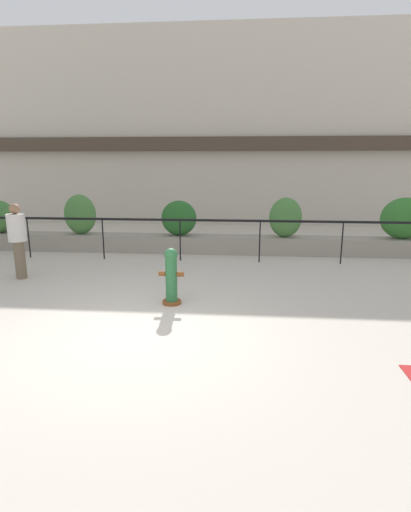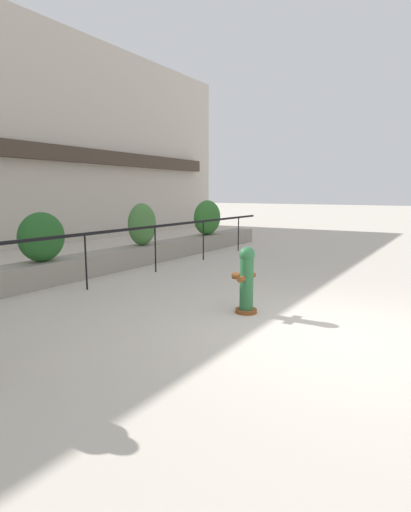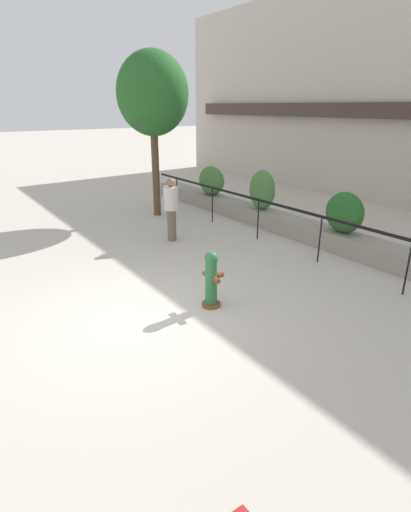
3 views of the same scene
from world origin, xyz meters
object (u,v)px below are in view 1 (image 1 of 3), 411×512
hedge_bush_1 (80,214)px  hedge_bush_4 (404,218)px  hedge_bush_3 (286,217)px  pedestrian (17,236)px  hedge_bush_2 (179,218)px  fire_hydrant (171,276)px

hedge_bush_1 → hedge_bush_4: bearing=0.0°
hedge_bush_3 → pedestrian: 7.07m
hedge_bush_2 → pedestrian: bearing=-136.2°
pedestrian → hedge_bush_3: bearing=26.1°
hedge_bush_3 → fire_hydrant: bearing=-119.9°
hedge_bush_1 → hedge_bush_3: (6.12, 0.00, -0.02)m
hedge_bush_1 → pedestrian: size_ratio=0.69×
hedge_bush_2 → hedge_bush_4: (6.42, 0.00, 0.07)m
hedge_bush_3 → hedge_bush_4: bearing=0.0°
fire_hydrant → pedestrian: size_ratio=0.62×
hedge_bush_1 → hedge_bush_3: size_ratio=1.04×
hedge_bush_3 → pedestrian: pedestrian is taller
hedge_bush_1 → hedge_bush_2: size_ratio=1.14×
pedestrian → hedge_bush_2: bearing=43.8°
hedge_bush_2 → hedge_bush_4: size_ratio=0.79×
hedge_bush_3 → hedge_bush_4: 3.31m
hedge_bush_3 → hedge_bush_4: size_ratio=0.87×
hedge_bush_1 → hedge_bush_4: (9.43, 0.00, -0.01)m
hedge_bush_2 → fire_hydrant: (0.53, -4.50, -0.46)m
fire_hydrant → pedestrian: 4.04m
hedge_bush_1 → pedestrian: bearing=-94.1°
fire_hydrant → pedestrian: bearing=159.7°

